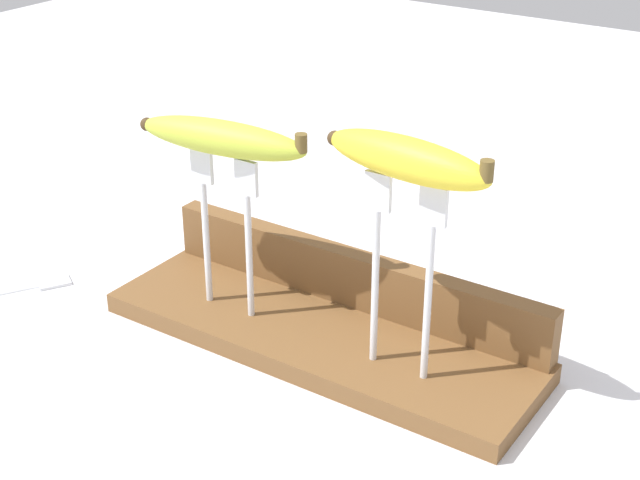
# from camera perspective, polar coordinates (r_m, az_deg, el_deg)

# --- Properties ---
(ground_plane) EXTENTS (3.00, 3.00, 0.00)m
(ground_plane) POSITION_cam_1_polar(r_m,az_deg,el_deg) (0.98, -0.00, -6.36)
(ground_plane) COLOR silver
(wooden_board) EXTENTS (0.46, 0.15, 0.02)m
(wooden_board) POSITION_cam_1_polar(r_m,az_deg,el_deg) (0.97, -0.00, -5.84)
(wooden_board) COLOR brown
(wooden_board) RESTS_ON ground
(board_backstop) EXTENTS (0.45, 0.02, 0.06)m
(board_backstop) POSITION_cam_1_polar(r_m,az_deg,el_deg) (1.00, 1.98, -2.29)
(board_backstop) COLOR brown
(board_backstop) RESTS_ON wooden_board
(fork_stand_left) EXTENTS (0.08, 0.01, 0.17)m
(fork_stand_left) POSITION_cam_1_polar(r_m,az_deg,el_deg) (0.96, -5.72, 1.32)
(fork_stand_left) COLOR silver
(fork_stand_left) RESTS_ON wooden_board
(fork_stand_right) EXTENTS (0.08, 0.01, 0.19)m
(fork_stand_right) POSITION_cam_1_polar(r_m,az_deg,el_deg) (0.85, 5.03, -1.23)
(fork_stand_right) COLOR silver
(fork_stand_right) RESTS_ON wooden_board
(banana_raised_left) EXTENTS (0.19, 0.06, 0.04)m
(banana_raised_left) POSITION_cam_1_polar(r_m,az_deg,el_deg) (0.93, -5.96, 6.19)
(banana_raised_left) COLOR #B2C138
(banana_raised_left) RESTS_ON fork_stand_left
(banana_raised_right) EXTENTS (0.17, 0.06, 0.04)m
(banana_raised_right) POSITION_cam_1_polar(r_m,az_deg,el_deg) (0.81, 5.29, 4.94)
(banana_raised_right) COLOR yellow
(banana_raised_right) RESTS_ON fork_stand_right
(fork_fallen_near) EXTENTS (0.10, 0.16, 0.01)m
(fork_fallen_near) POSITION_cam_1_polar(r_m,az_deg,el_deg) (1.13, -18.05, -2.83)
(fork_fallen_near) COLOR silver
(fork_fallen_near) RESTS_ON ground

